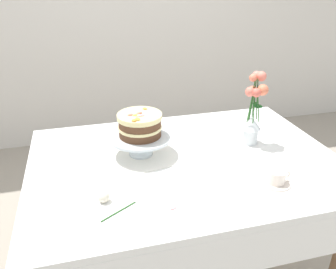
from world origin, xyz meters
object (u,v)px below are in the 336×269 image
(layer_cake, at_px, (140,125))
(fallen_rose, at_px, (104,197))
(teacup, at_px, (276,178))
(cake_stand, at_px, (140,139))
(dining_table, at_px, (186,177))
(flower_vase, at_px, (253,112))

(layer_cake, distance_m, fallen_rose, 0.40)
(teacup, relative_size, fallen_rose, 0.87)
(cake_stand, distance_m, layer_cake, 0.07)
(dining_table, height_order, teacup, teacup)
(dining_table, height_order, flower_vase, flower_vase)
(fallen_rose, bearing_deg, teacup, -4.52)
(cake_stand, height_order, teacup, cake_stand)
(dining_table, xyz_separation_m, teacup, (0.29, -0.27, 0.11))
(teacup, bearing_deg, flower_vase, 79.40)
(dining_table, xyz_separation_m, cake_stand, (-0.19, 0.11, 0.17))
(flower_vase, relative_size, fallen_rose, 2.57)
(dining_table, bearing_deg, teacup, -42.65)
(dining_table, distance_m, cake_stand, 0.28)
(fallen_rose, bearing_deg, flower_vase, 22.26)
(fallen_rose, bearing_deg, cake_stand, 58.49)
(dining_table, distance_m, fallen_rose, 0.46)
(cake_stand, xyz_separation_m, teacup, (0.48, -0.38, -0.06))
(dining_table, xyz_separation_m, fallen_rose, (-0.39, -0.22, 0.11))
(dining_table, relative_size, teacup, 11.46)
(cake_stand, bearing_deg, layer_cake, -115.86)
(cake_stand, relative_size, teacup, 2.37)
(dining_table, xyz_separation_m, flower_vase, (0.36, 0.09, 0.25))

